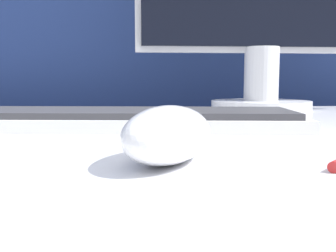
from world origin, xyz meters
name	(u,v)px	position (x,y,z in m)	size (l,w,h in m)	color
partition_panel	(144,118)	(0.00, 0.56, 0.73)	(5.00, 0.03, 1.47)	navy
computer_mouse_near	(172,134)	(0.00, -0.19, 0.79)	(0.10, 0.13, 0.04)	white
keyboard	(130,119)	(-0.03, 0.03, 0.78)	(0.46, 0.19, 0.02)	silver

